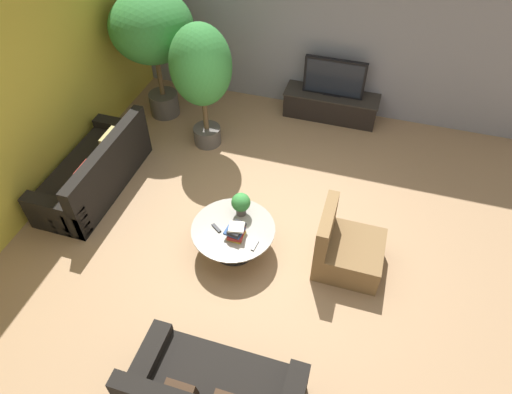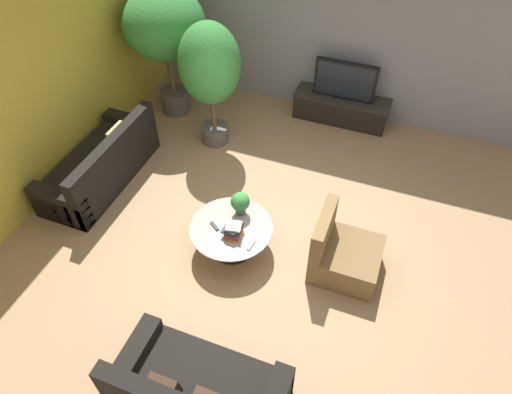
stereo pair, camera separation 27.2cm
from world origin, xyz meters
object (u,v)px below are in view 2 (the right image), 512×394
(couch_by_wall, at_px, (102,165))
(armchair_wicker, at_px, (342,254))
(couch_near_entry, at_px, (199,394))
(potted_palm_corner, at_px, (210,68))
(television, at_px, (345,81))
(coffee_table, at_px, (232,233))
(potted_palm_tall, at_px, (165,28))
(media_console, at_px, (341,108))
(potted_plant_tabletop, at_px, (240,202))

(couch_by_wall, relative_size, armchair_wicker, 2.31)
(couch_by_wall, distance_m, armchair_wicker, 3.71)
(couch_near_entry, height_order, potted_palm_corner, potted_palm_corner)
(armchair_wicker, relative_size, potted_palm_corner, 0.43)
(television, relative_size, coffee_table, 0.96)
(television, relative_size, potted_palm_tall, 0.48)
(media_console, bearing_deg, couch_by_wall, -136.91)
(television, height_order, coffee_table, television)
(coffee_table, height_order, couch_by_wall, couch_by_wall)
(potted_palm_corner, bearing_deg, potted_plant_tabletop, -55.85)
(media_console, height_order, potted_palm_corner, potted_palm_corner)
(couch_by_wall, bearing_deg, potted_palm_corner, 141.31)
(media_console, xyz_separation_m, potted_palm_corner, (-1.78, -1.30, 1.09))
(media_console, bearing_deg, potted_plant_tabletop, -101.81)
(couch_near_entry, bearing_deg, potted_plant_tabletop, -78.03)
(television, distance_m, coffee_table, 3.37)
(armchair_wicker, height_order, potted_palm_corner, potted_palm_corner)
(coffee_table, height_order, potted_plant_tabletop, potted_plant_tabletop)
(media_console, xyz_separation_m, television, (0.00, -0.00, 0.53))
(television, bearing_deg, armchair_wicker, -76.34)
(armchair_wicker, relative_size, potted_plant_tabletop, 2.62)
(potted_palm_tall, xyz_separation_m, potted_palm_corner, (1.02, -0.56, -0.18))
(potted_palm_corner, relative_size, potted_plant_tabletop, 6.15)
(couch_near_entry, relative_size, armchair_wicker, 1.91)
(coffee_table, xyz_separation_m, couch_near_entry, (0.49, -1.97, 0.00))
(potted_palm_tall, height_order, potted_plant_tabletop, potted_palm_tall)
(couch_by_wall, bearing_deg, television, 133.07)
(television, xyz_separation_m, armchair_wicker, (0.75, -3.10, -0.50))
(couch_near_entry, relative_size, potted_palm_tall, 0.77)
(media_console, xyz_separation_m, couch_near_entry, (-0.15, -5.24, 0.05))
(armchair_wicker, bearing_deg, couch_near_entry, 157.10)
(coffee_table, xyz_separation_m, potted_plant_tabletop, (0.02, 0.27, 0.31))
(coffee_table, relative_size, potted_plant_tabletop, 3.23)
(media_console, height_order, potted_palm_tall, potted_palm_tall)
(media_console, relative_size, potted_plant_tabletop, 4.89)
(armchair_wicker, xyz_separation_m, potted_palm_corner, (-2.53, 1.79, 1.06))
(media_console, xyz_separation_m, couch_by_wall, (-2.94, -2.75, 0.05))
(armchair_wicker, xyz_separation_m, potted_plant_tabletop, (-1.38, 0.09, 0.32))
(potted_palm_tall, relative_size, potted_plant_tabletop, 6.49)
(media_console, distance_m, potted_palm_corner, 2.46)
(couch_near_entry, bearing_deg, potted_palm_tall, -59.50)
(potted_palm_tall, bearing_deg, couch_near_entry, -59.50)
(armchair_wicker, xyz_separation_m, potted_palm_tall, (-3.55, 2.35, 1.24))
(television, height_order, couch_near_entry, television)
(media_console, relative_size, potted_palm_tall, 0.75)
(couch_by_wall, relative_size, potted_palm_tall, 0.94)
(media_console, bearing_deg, couch_near_entry, -91.68)
(television, distance_m, potted_plant_tabletop, 3.07)
(media_console, bearing_deg, potted_palm_corner, -143.82)
(potted_plant_tabletop, bearing_deg, armchair_wicker, -3.79)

